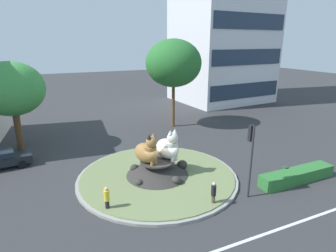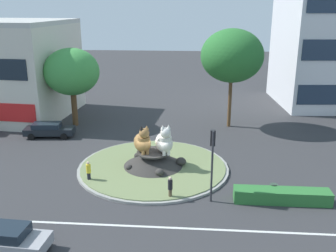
{
  "view_description": "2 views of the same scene",
  "coord_description": "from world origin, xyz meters",
  "px_view_note": "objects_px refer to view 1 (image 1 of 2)",
  "views": [
    {
      "loc": [
        -7.13,
        -17.76,
        9.9
      ],
      "look_at": [
        2.19,
        2.93,
        3.01
      ],
      "focal_mm": 29.8,
      "sensor_mm": 36.0,
      "label": 1
    },
    {
      "loc": [
        3.38,
        -27.99,
        12.59
      ],
      "look_at": [
        1.06,
        1.48,
        3.12
      ],
      "focal_mm": 40.97,
      "sensor_mm": 36.0,
      "label": 2
    }
  ],
  "objects_px": {
    "second_tree_near_tower": "(12,89)",
    "pedestrian_black_shirt": "(213,194)",
    "broadleaf_tree_behind_island": "(174,63)",
    "litter_bin": "(284,173)",
    "cat_statue_white": "(168,147)",
    "traffic_light_mast": "(251,148)",
    "cat_statue_tabby": "(147,152)",
    "office_tower": "(225,7)",
    "pedestrian_yellow_shirt": "(107,199)"
  },
  "relations": [
    {
      "from": "pedestrian_black_shirt",
      "to": "litter_bin",
      "type": "xyz_separation_m",
      "value": [
        6.98,
        0.98,
        -0.43
      ]
    },
    {
      "from": "office_tower",
      "to": "litter_bin",
      "type": "xyz_separation_m",
      "value": [
        -12.54,
        -26.87,
        -14.84
      ]
    },
    {
      "from": "second_tree_near_tower",
      "to": "cat_statue_white",
      "type": "bearing_deg",
      "value": -45.34
    },
    {
      "from": "second_tree_near_tower",
      "to": "litter_bin",
      "type": "xyz_separation_m",
      "value": [
        18.43,
        -14.74,
        -5.35
      ]
    },
    {
      "from": "broadleaf_tree_behind_island",
      "to": "second_tree_near_tower",
      "type": "distance_m",
      "value": 16.64
    },
    {
      "from": "cat_statue_tabby",
      "to": "pedestrian_black_shirt",
      "type": "bearing_deg",
      "value": 1.26
    },
    {
      "from": "traffic_light_mast",
      "to": "pedestrian_black_shirt",
      "type": "distance_m",
      "value": 3.73
    },
    {
      "from": "cat_statue_white",
      "to": "traffic_light_mast",
      "type": "relative_size",
      "value": 0.52
    },
    {
      "from": "cat_statue_white",
      "to": "second_tree_near_tower",
      "type": "xyz_separation_m",
      "value": [
        -10.63,
        10.76,
        3.5
      ]
    },
    {
      "from": "office_tower",
      "to": "pedestrian_black_shirt",
      "type": "distance_m",
      "value": 36.94
    },
    {
      "from": "traffic_light_mast",
      "to": "broadleaf_tree_behind_island",
      "type": "relative_size",
      "value": 0.48
    },
    {
      "from": "traffic_light_mast",
      "to": "office_tower",
      "type": "distance_m",
      "value": 34.56
    },
    {
      "from": "cat_statue_tabby",
      "to": "office_tower",
      "type": "xyz_separation_m",
      "value": [
        22.04,
        22.92,
        13.02
      ]
    },
    {
      "from": "broadleaf_tree_behind_island",
      "to": "pedestrian_black_shirt",
      "type": "relative_size",
      "value": 6.19
    },
    {
      "from": "traffic_light_mast",
      "to": "litter_bin",
      "type": "xyz_separation_m",
      "value": [
        4.27,
        0.9,
        -2.99
      ]
    },
    {
      "from": "traffic_light_mast",
      "to": "pedestrian_yellow_shirt",
      "type": "bearing_deg",
      "value": 75.51
    },
    {
      "from": "second_tree_near_tower",
      "to": "litter_bin",
      "type": "bearing_deg",
      "value": -38.66
    },
    {
      "from": "cat_statue_tabby",
      "to": "office_tower",
      "type": "bearing_deg",
      "value": 110.28
    },
    {
      "from": "traffic_light_mast",
      "to": "office_tower",
      "type": "height_order",
      "value": "office_tower"
    },
    {
      "from": "cat_statue_white",
      "to": "litter_bin",
      "type": "bearing_deg",
      "value": 44.6
    },
    {
      "from": "pedestrian_black_shirt",
      "to": "litter_bin",
      "type": "height_order",
      "value": "pedestrian_black_shirt"
    },
    {
      "from": "cat_statue_white",
      "to": "office_tower",
      "type": "distance_m",
      "value": 33.26
    },
    {
      "from": "cat_statue_tabby",
      "to": "traffic_light_mast",
      "type": "relative_size",
      "value": 0.51
    },
    {
      "from": "cat_statue_white",
      "to": "office_tower",
      "type": "height_order",
      "value": "office_tower"
    },
    {
      "from": "second_tree_near_tower",
      "to": "pedestrian_black_shirt",
      "type": "distance_m",
      "value": 20.06
    },
    {
      "from": "cat_statue_tabby",
      "to": "second_tree_near_tower",
      "type": "distance_m",
      "value": 14.45
    },
    {
      "from": "office_tower",
      "to": "litter_bin",
      "type": "height_order",
      "value": "office_tower"
    },
    {
      "from": "traffic_light_mast",
      "to": "pedestrian_black_shirt",
      "type": "height_order",
      "value": "traffic_light_mast"
    },
    {
      "from": "pedestrian_yellow_shirt",
      "to": "traffic_light_mast",
      "type": "bearing_deg",
      "value": 31.12
    },
    {
      "from": "traffic_light_mast",
      "to": "pedestrian_black_shirt",
      "type": "relative_size",
      "value": 2.98
    },
    {
      "from": "traffic_light_mast",
      "to": "litter_bin",
      "type": "relative_size",
      "value": 5.48
    },
    {
      "from": "cat_statue_tabby",
      "to": "traffic_light_mast",
      "type": "height_order",
      "value": "traffic_light_mast"
    },
    {
      "from": "cat_statue_tabby",
      "to": "pedestrian_yellow_shirt",
      "type": "relative_size",
      "value": 1.52
    },
    {
      "from": "second_tree_near_tower",
      "to": "pedestrian_black_shirt",
      "type": "xyz_separation_m",
      "value": [
        11.45,
        -15.73,
        -4.92
      ]
    },
    {
      "from": "litter_bin",
      "to": "cat_statue_tabby",
      "type": "bearing_deg",
      "value": 157.45
    },
    {
      "from": "broadleaf_tree_behind_island",
      "to": "pedestrian_black_shirt",
      "type": "distance_m",
      "value": 18.59
    },
    {
      "from": "litter_bin",
      "to": "broadleaf_tree_behind_island",
      "type": "bearing_deg",
      "value": 96.94
    },
    {
      "from": "cat_statue_white",
      "to": "broadleaf_tree_behind_island",
      "type": "height_order",
      "value": "broadleaf_tree_behind_island"
    },
    {
      "from": "second_tree_near_tower",
      "to": "cat_statue_tabby",
      "type": "bearing_deg",
      "value": -50.42
    },
    {
      "from": "cat_statue_tabby",
      "to": "cat_statue_white",
      "type": "height_order",
      "value": "cat_statue_white"
    },
    {
      "from": "litter_bin",
      "to": "cat_statue_white",
      "type": "bearing_deg",
      "value": 152.93
    },
    {
      "from": "pedestrian_black_shirt",
      "to": "traffic_light_mast",
      "type": "bearing_deg",
      "value": 169.26
    },
    {
      "from": "pedestrian_black_shirt",
      "to": "pedestrian_yellow_shirt",
      "type": "bearing_deg",
      "value": -31.54
    },
    {
      "from": "traffic_light_mast",
      "to": "broadleaf_tree_behind_island",
      "type": "distance_m",
      "value": 17.19
    },
    {
      "from": "office_tower",
      "to": "pedestrian_yellow_shirt",
      "type": "height_order",
      "value": "office_tower"
    },
    {
      "from": "pedestrian_yellow_shirt",
      "to": "pedestrian_black_shirt",
      "type": "distance_m",
      "value": 6.51
    },
    {
      "from": "office_tower",
      "to": "cat_statue_white",
      "type": "bearing_deg",
      "value": -135.91
    },
    {
      "from": "pedestrian_black_shirt",
      "to": "cat_statue_tabby",
      "type": "bearing_deg",
      "value": -75.3
    },
    {
      "from": "broadleaf_tree_behind_island",
      "to": "pedestrian_black_shirt",
      "type": "xyz_separation_m",
      "value": [
        -5.08,
        -16.61,
        -6.63
      ]
    },
    {
      "from": "cat_statue_tabby",
      "to": "traffic_light_mast",
      "type": "distance_m",
      "value": 7.23
    }
  ]
}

